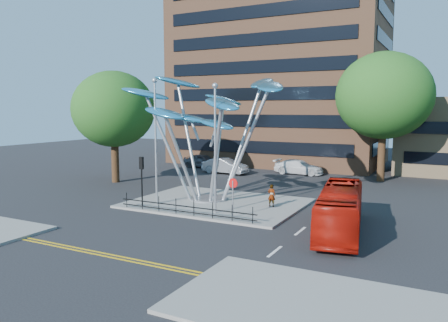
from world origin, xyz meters
The scene contains 19 objects.
ground centered at (0.00, 0.00, 0.00)m, with size 120.00×120.00×0.00m, color black.
traffic_island centered at (-1.00, 6.00, 0.07)m, with size 12.00×9.00×0.15m, color slate.
pavement_right centered at (11.00, -7.00, 0.07)m, with size 12.00×6.00×0.15m, color slate.
double_yellow_near centered at (0.00, -6.00, 0.01)m, with size 40.00×0.12×0.01m, color gold.
double_yellow_far centered at (0.00, -6.30, 0.01)m, with size 40.00×0.12×0.01m, color gold.
brick_tower centered at (-6.00, 32.00, 15.00)m, with size 25.00×15.00×30.00m, color brown.
tree_right centered at (8.00, 22.00, 8.04)m, with size 8.80×8.80×12.11m.
tree_left centered at (-14.00, 10.00, 6.79)m, with size 7.60×7.60×10.32m.
leaf_sculpture centered at (-2.07, 6.68, 6.87)m, with size 12.72×9.54×9.51m.
street_lamp_left centered at (-4.50, 3.50, 5.36)m, with size 0.36×0.36×8.80m.
street_lamp_right centered at (0.50, 3.00, 5.09)m, with size 0.36×0.36×8.30m.
traffic_light_island centered at (-5.00, 2.50, 2.61)m, with size 0.28×0.18×3.42m.
no_entry_sign_island centered at (2.00, 2.52, 1.82)m, with size 0.60×0.10×2.45m.
pedestrian_railing_front centered at (-1.00, 1.70, 0.55)m, with size 10.00×0.06×1.00m.
red_bus centered at (8.50, 2.85, 1.28)m, with size 2.15×9.18×2.56m, color #9C1007.
pedestrian centered at (3.00, 6.51, 0.92)m, with size 0.56×0.37×1.54m, color gray.
parked_car_left centered at (-11.85, 22.51, 0.80)m, with size 1.88×4.67×1.59m, color #3C3D43.
parked_car_mid centered at (-7.35, 19.51, 0.82)m, with size 1.74×4.98×1.64m, color #A0A2A8.
parked_car_right centered at (-0.31, 22.78, 0.75)m, with size 2.10×5.17×1.50m, color silver.
Camera 1 is at (13.73, -21.17, 6.84)m, focal length 35.00 mm.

